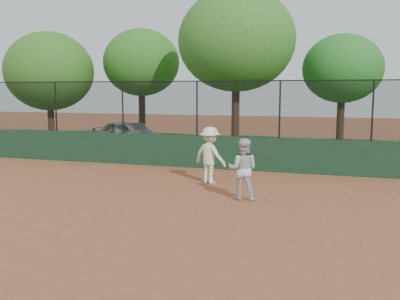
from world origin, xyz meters
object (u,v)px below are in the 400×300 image
(parked_car, at_px, (132,135))
(tree_3, at_px, (343,69))
(player_second, at_px, (243,169))
(tree_2, at_px, (236,41))
(tree_1, at_px, (141,63))
(player_main, at_px, (210,155))
(tree_0, at_px, (49,72))

(parked_car, distance_m, tree_3, 10.28)
(player_second, relative_size, tree_2, 0.22)
(parked_car, bearing_deg, tree_1, 33.36)
(tree_1, xyz_separation_m, tree_2, (5.65, -2.26, 0.74))
(player_second, distance_m, player_main, 2.25)
(parked_car, bearing_deg, player_second, -119.63)
(tree_0, distance_m, tree_2, 10.25)
(player_main, distance_m, tree_2, 7.91)
(tree_0, bearing_deg, player_second, -36.21)
(parked_car, height_order, tree_3, tree_3)
(tree_2, relative_size, tree_3, 1.35)
(tree_0, xyz_separation_m, tree_1, (4.51, 1.71, 0.46))
(tree_2, bearing_deg, parked_car, -172.28)
(parked_car, height_order, player_second, player_second)
(parked_car, bearing_deg, tree_3, -55.53)
(parked_car, xyz_separation_m, tree_2, (4.88, 0.66, 4.30))
(player_main, relative_size, tree_0, 0.30)
(parked_car, relative_size, player_main, 2.46)
(player_second, xyz_separation_m, tree_0, (-12.29, 9.00, 3.02))
(player_second, relative_size, tree_0, 0.27)
(player_main, xyz_separation_m, tree_0, (-10.90, 7.24, 2.96))
(tree_0, relative_size, tree_1, 0.97)
(tree_0, height_order, tree_1, tree_1)
(tree_3, bearing_deg, player_main, -113.60)
(player_main, xyz_separation_m, tree_2, (-0.73, 6.69, 4.16))
(player_second, bearing_deg, tree_1, -58.02)
(tree_2, height_order, tree_3, tree_2)
(tree_0, height_order, tree_3, tree_0)
(player_second, height_order, tree_0, tree_0)
(tree_1, bearing_deg, parked_car, -75.08)
(tree_0, xyz_separation_m, tree_3, (14.71, 1.50, -0.01))
(parked_car, distance_m, tree_0, 6.25)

